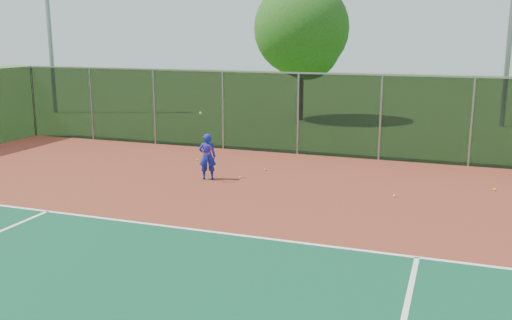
# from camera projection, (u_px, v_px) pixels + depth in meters

# --- Properties ---
(ground) EXTENTS (120.00, 120.00, 0.00)m
(ground) POSITION_uv_depth(u_px,v_px,m) (276.00, 309.00, 9.28)
(ground) COLOR #31631C
(ground) RESTS_ON ground
(court_apron) EXTENTS (30.00, 20.00, 0.02)m
(court_apron) POSITION_uv_depth(u_px,v_px,m) (307.00, 264.00, 11.11)
(court_apron) COLOR brown
(court_apron) RESTS_ON ground
(fence_back) EXTENTS (30.00, 0.06, 3.03)m
(fence_back) POSITION_uv_depth(u_px,v_px,m) (381.00, 117.00, 19.97)
(fence_back) COLOR black
(fence_back) RESTS_ON court_apron
(tennis_player) EXTENTS (0.61, 0.67, 2.06)m
(tennis_player) POSITION_uv_depth(u_px,v_px,m) (207.00, 156.00, 17.42)
(tennis_player) COLOR #1121A2
(tennis_player) RESTS_ON court_apron
(practice_ball_0) EXTENTS (0.07, 0.07, 0.07)m
(practice_ball_0) POSITION_uv_depth(u_px,v_px,m) (198.00, 160.00, 20.10)
(practice_ball_0) COLOR #C3DC19
(practice_ball_0) RESTS_ON court_apron
(practice_ball_1) EXTENTS (0.07, 0.07, 0.07)m
(practice_ball_1) POSITION_uv_depth(u_px,v_px,m) (265.00, 170.00, 18.64)
(practice_ball_1) COLOR #C3DC19
(practice_ball_1) RESTS_ON court_apron
(practice_ball_3) EXTENTS (0.07, 0.07, 0.07)m
(practice_ball_3) POSITION_uv_depth(u_px,v_px,m) (394.00, 196.00, 15.61)
(practice_ball_3) COLOR #C3DC19
(practice_ball_3) RESTS_ON court_apron
(practice_ball_4) EXTENTS (0.07, 0.07, 0.07)m
(practice_ball_4) POSITION_uv_depth(u_px,v_px,m) (240.00, 177.00, 17.67)
(practice_ball_4) COLOR #C3DC19
(practice_ball_4) RESTS_ON court_apron
(practice_ball_5) EXTENTS (0.07, 0.07, 0.07)m
(practice_ball_5) POSITION_uv_depth(u_px,v_px,m) (495.00, 190.00, 16.25)
(practice_ball_5) COLOR #C3DC19
(practice_ball_5) RESTS_ON court_apron
(tree_back_left) EXTENTS (4.85, 4.85, 7.13)m
(tree_back_left) POSITION_uv_depth(u_px,v_px,m) (303.00, 33.00, 28.88)
(tree_back_left) COLOR #382714
(tree_back_left) RESTS_ON ground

